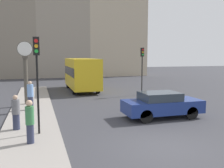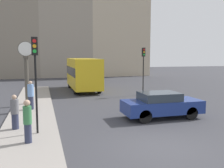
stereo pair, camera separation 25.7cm
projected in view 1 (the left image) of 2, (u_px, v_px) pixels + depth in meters
name	position (u px, v px, depth m)	size (l,w,h in m)	color
ground_plane	(162.00, 148.00, 9.42)	(120.00, 120.00, 0.00)	#38383D
sidewalk_corner	(32.00, 108.00, 16.27)	(2.55, 21.32, 0.13)	gray
building_row	(64.00, 29.00, 40.07)	(26.96, 5.00, 18.25)	gray
sedan_car	(162.00, 104.00, 13.87)	(4.36, 1.81, 1.43)	navy
bus_distant	(82.00, 73.00, 24.47)	(2.49, 7.16, 3.13)	gold
traffic_light_near	(37.00, 66.00, 10.36)	(0.26, 0.24, 4.09)	black
traffic_light_far	(142.00, 61.00, 21.67)	(0.26, 0.24, 4.12)	black
street_clock	(26.00, 72.00, 16.94)	(1.03, 0.36, 4.29)	#4C473D
pedestrian_green_hoodie	(30.00, 121.00, 9.43)	(0.32, 0.32, 1.67)	#2D334C
pedestrian_blue_stripe	(30.00, 95.00, 15.31)	(0.38, 0.38, 1.77)	#2D334C
pedestrian_grey_jacket	(16.00, 112.00, 11.20)	(0.36, 0.36, 1.58)	#2D334C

